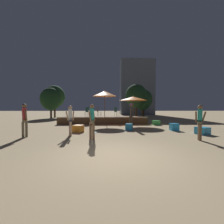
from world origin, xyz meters
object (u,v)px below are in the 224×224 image
at_px(person_1, 131,114).
at_px(person_4, 92,120).
at_px(cube_seat_1, 156,123).
at_px(frisbee_disc, 95,132).
at_px(patio_umbrella_1, 133,99).
at_px(cube_seat_0, 78,128).
at_px(cube_seat_2, 174,127).
at_px(bistro_chair_2, 116,111).
at_px(person_0, 70,119).
at_px(background_tree_0, 136,96).
at_px(cube_seat_3, 129,127).
at_px(cube_seat_4, 202,131).
at_px(background_tree_1, 51,99).
at_px(bistro_chair_1, 87,111).
at_px(person_3, 25,119).
at_px(person_2, 200,121).
at_px(patio_umbrella_0, 105,94).
at_px(background_tree_4, 55,97).
at_px(background_tree_2, 144,99).
at_px(bistro_chair_0, 98,111).
at_px(background_tree_3, 143,102).

bearing_deg(person_1, person_4, 68.06).
xyz_separation_m(cube_seat_1, frisbee_disc, (-5.22, -4.05, -0.18)).
distance_m(patio_umbrella_1, person_1, 2.91).
bearing_deg(cube_seat_0, cube_seat_2, 3.94).
height_order(patio_umbrella_1, bistro_chair_2, patio_umbrella_1).
height_order(person_0, background_tree_0, background_tree_0).
distance_m(cube_seat_3, cube_seat_4, 4.49).
bearing_deg(cube_seat_1, background_tree_1, 145.38).
height_order(cube_seat_4, bistro_chair_1, bistro_chair_1).
relative_size(person_3, background_tree_0, 0.37).
relative_size(cube_seat_0, person_2, 0.42).
relative_size(person_3, bistro_chair_1, 2.00).
bearing_deg(cube_seat_3, cube_seat_2, -3.46).
bearing_deg(patio_umbrella_0, cube_seat_3, -64.28).
bearing_deg(person_1, person_3, 39.14).
distance_m(cube_seat_1, person_2, 6.45).
relative_size(person_4, background_tree_1, 0.40).
relative_size(cube_seat_1, person_1, 0.34).
distance_m(bistro_chair_2, background_tree_4, 12.63).
bearing_deg(person_4, background_tree_0, -81.63).
bearing_deg(cube_seat_4, bistro_chair_2, 127.91).
distance_m(bistro_chair_1, background_tree_2, 14.14).
height_order(bistro_chair_0, background_tree_1, background_tree_1).
relative_size(cube_seat_3, person_1, 0.31).
distance_m(person_3, background_tree_1, 14.91).
xyz_separation_m(cube_seat_2, person_1, (-2.83, 1.18, 0.86)).
relative_size(cube_seat_0, bistro_chair_0, 0.81).
bearing_deg(background_tree_0, background_tree_1, 173.02).
height_order(person_0, person_3, person_3).
distance_m(person_4, background_tree_3, 15.20).
bearing_deg(person_1, cube_seat_0, 35.03).
height_order(patio_umbrella_0, person_4, patio_umbrella_0).
bearing_deg(person_1, person_0, 47.63).
relative_size(cube_seat_2, bistro_chair_0, 0.58).
relative_size(cube_seat_4, bistro_chair_1, 0.92).
xyz_separation_m(cube_seat_1, cube_seat_4, (1.25, -4.77, 0.02)).
bearing_deg(background_tree_4, cube_seat_1, -38.16).
bearing_deg(background_tree_3, person_2, -92.38).
bearing_deg(frisbee_disc, cube_seat_4, -6.37).
height_order(person_1, bistro_chair_0, person_1).
height_order(person_0, person_2, person_2).
height_order(cube_seat_0, person_4, person_4).
bearing_deg(cube_seat_1, patio_umbrella_0, 172.39).
distance_m(cube_seat_3, background_tree_0, 11.13).
bearing_deg(frisbee_disc, person_4, -89.73).
distance_m(cube_seat_2, cube_seat_3, 3.12).
xyz_separation_m(cube_seat_1, person_1, (-2.64, -2.11, 0.91)).
bearing_deg(patio_umbrella_1, person_0, -129.93).
bearing_deg(background_tree_1, cube_seat_3, -50.34).
relative_size(person_1, background_tree_2, 0.41).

